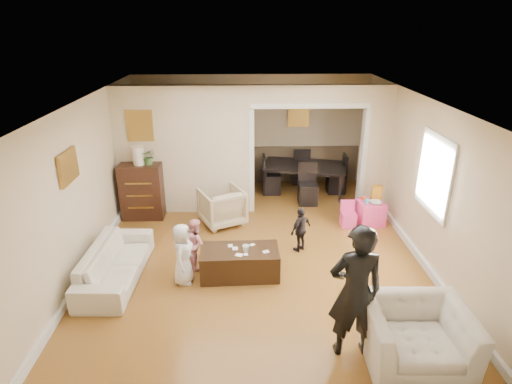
{
  "coord_description": "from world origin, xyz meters",
  "views": [
    {
      "loc": [
        -0.21,
        -6.42,
        3.74
      ],
      "look_at": [
        0.0,
        0.2,
        1.05
      ],
      "focal_mm": 29.74,
      "sensor_mm": 36.0,
      "label": 1
    }
  ],
  "objects_px": {
    "coffee_table": "(240,262)",
    "dining_table": "(304,179)",
    "table_lamp": "(138,156)",
    "coffee_cup": "(246,248)",
    "play_table": "(370,213)",
    "cyan_cup": "(367,201)",
    "child_kneel_b": "(196,243)",
    "armchair_back": "(222,206)",
    "dresser": "(142,191)",
    "child_toddler": "(301,229)",
    "armchair_front": "(416,338)",
    "child_kneel_a": "(183,254)",
    "adult_person": "(355,292)",
    "sofa": "(115,263)"
  },
  "relations": [
    {
      "from": "coffee_table",
      "to": "dining_table",
      "type": "bearing_deg",
      "value": 66.73
    },
    {
      "from": "table_lamp",
      "to": "coffee_cup",
      "type": "relative_size",
      "value": 3.3
    },
    {
      "from": "dining_table",
      "to": "play_table",
      "type": "bearing_deg",
      "value": -43.13
    },
    {
      "from": "cyan_cup",
      "to": "child_kneel_b",
      "type": "xyz_separation_m",
      "value": [
        -3.16,
        -1.41,
        -0.09
      ]
    },
    {
      "from": "armchair_back",
      "to": "dresser",
      "type": "height_order",
      "value": "dresser"
    },
    {
      "from": "child_toddler",
      "to": "coffee_cup",
      "type": "bearing_deg",
      "value": -1.8
    },
    {
      "from": "coffee_cup",
      "to": "armchair_front",
      "type": "bearing_deg",
      "value": -44.39
    },
    {
      "from": "armchair_front",
      "to": "coffee_cup",
      "type": "distance_m",
      "value": 2.7
    },
    {
      "from": "coffee_cup",
      "to": "play_table",
      "type": "height_order",
      "value": "coffee_cup"
    },
    {
      "from": "dining_table",
      "to": "child_kneel_a",
      "type": "bearing_deg",
      "value": -109.16
    },
    {
      "from": "table_lamp",
      "to": "adult_person",
      "type": "height_order",
      "value": "adult_person"
    },
    {
      "from": "dining_table",
      "to": "dresser",
      "type": "bearing_deg",
      "value": -146.63
    },
    {
      "from": "armchair_back",
      "to": "coffee_table",
      "type": "distance_m",
      "value": 1.9
    },
    {
      "from": "dresser",
      "to": "coffee_table",
      "type": "distance_m",
      "value": 2.97
    },
    {
      "from": "armchair_front",
      "to": "child_kneel_a",
      "type": "bearing_deg",
      "value": 150.19
    },
    {
      "from": "table_lamp",
      "to": "cyan_cup",
      "type": "xyz_separation_m",
      "value": [
        4.41,
        -0.5,
        -0.8
      ]
    },
    {
      "from": "play_table",
      "to": "cyan_cup",
      "type": "xyz_separation_m",
      "value": [
        -0.1,
        -0.05,
        0.27
      ]
    },
    {
      "from": "dining_table",
      "to": "child_kneel_b",
      "type": "height_order",
      "value": "child_kneel_b"
    },
    {
      "from": "armchair_back",
      "to": "child_kneel_a",
      "type": "xyz_separation_m",
      "value": [
        -0.5,
        -2.01,
        0.12
      ]
    },
    {
      "from": "child_toddler",
      "to": "armchair_front",
      "type": "bearing_deg",
      "value": 68.06
    },
    {
      "from": "dresser",
      "to": "play_table",
      "type": "bearing_deg",
      "value": -5.69
    },
    {
      "from": "coffee_cup",
      "to": "dining_table",
      "type": "xyz_separation_m",
      "value": [
        1.37,
        3.48,
        -0.18
      ]
    },
    {
      "from": "cyan_cup",
      "to": "coffee_cup",
      "type": "bearing_deg",
      "value": -143.24
    },
    {
      "from": "sofa",
      "to": "armchair_front",
      "type": "height_order",
      "value": "armchair_front"
    },
    {
      "from": "coffee_cup",
      "to": "adult_person",
      "type": "height_order",
      "value": "adult_person"
    },
    {
      "from": "armchair_front",
      "to": "dresser",
      "type": "bearing_deg",
      "value": 135.88
    },
    {
      "from": "armchair_back",
      "to": "child_toddler",
      "type": "relative_size",
      "value": 0.98
    },
    {
      "from": "armchair_front",
      "to": "adult_person",
      "type": "xyz_separation_m",
      "value": [
        -0.69,
        0.23,
        0.48
      ]
    },
    {
      "from": "child_toddler",
      "to": "child_kneel_b",
      "type": "bearing_deg",
      "value": -27.48
    },
    {
      "from": "armchair_front",
      "to": "child_toddler",
      "type": "height_order",
      "value": "child_toddler"
    },
    {
      "from": "armchair_front",
      "to": "table_lamp",
      "type": "height_order",
      "value": "table_lamp"
    },
    {
      "from": "dresser",
      "to": "coffee_cup",
      "type": "distance_m",
      "value": 3.06
    },
    {
      "from": "adult_person",
      "to": "child_toddler",
      "type": "relative_size",
      "value": 2.12
    },
    {
      "from": "child_kneel_b",
      "to": "cyan_cup",
      "type": "bearing_deg",
      "value": -87.83
    },
    {
      "from": "child_kneel_b",
      "to": "sofa",
      "type": "bearing_deg",
      "value": 83.2
    },
    {
      "from": "sofa",
      "to": "coffee_cup",
      "type": "xyz_separation_m",
      "value": [
        2.01,
        -0.02,
        0.23
      ]
    },
    {
      "from": "child_kneel_a",
      "to": "child_kneel_b",
      "type": "height_order",
      "value": "child_kneel_a"
    },
    {
      "from": "armchair_back",
      "to": "coffee_cup",
      "type": "relative_size",
      "value": 7.27
    },
    {
      "from": "sofa",
      "to": "coffee_cup",
      "type": "bearing_deg",
      "value": -88.5
    },
    {
      "from": "child_kneel_b",
      "to": "adult_person",
      "type": "bearing_deg",
      "value": -156.35
    },
    {
      "from": "cyan_cup",
      "to": "child_kneel_b",
      "type": "relative_size",
      "value": 0.1
    },
    {
      "from": "sofa",
      "to": "coffee_table",
      "type": "xyz_separation_m",
      "value": [
        1.91,
        0.03,
        -0.05
      ]
    },
    {
      "from": "coffee_table",
      "to": "sofa",
      "type": "bearing_deg",
      "value": -179.17
    },
    {
      "from": "table_lamp",
      "to": "play_table",
      "type": "distance_m",
      "value": 4.66
    },
    {
      "from": "cyan_cup",
      "to": "adult_person",
      "type": "relative_size",
      "value": 0.05
    },
    {
      "from": "armchair_front",
      "to": "play_table",
      "type": "height_order",
      "value": "armchair_front"
    },
    {
      "from": "coffee_cup",
      "to": "cyan_cup",
      "type": "distance_m",
      "value": 2.94
    },
    {
      "from": "cyan_cup",
      "to": "play_table",
      "type": "bearing_deg",
      "value": 26.57
    },
    {
      "from": "armchair_back",
      "to": "adult_person",
      "type": "xyz_separation_m",
      "value": [
        1.69,
        -3.56,
        0.5
      ]
    },
    {
      "from": "armchair_back",
      "to": "coffee_cup",
      "type": "distance_m",
      "value": 1.97
    }
  ]
}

